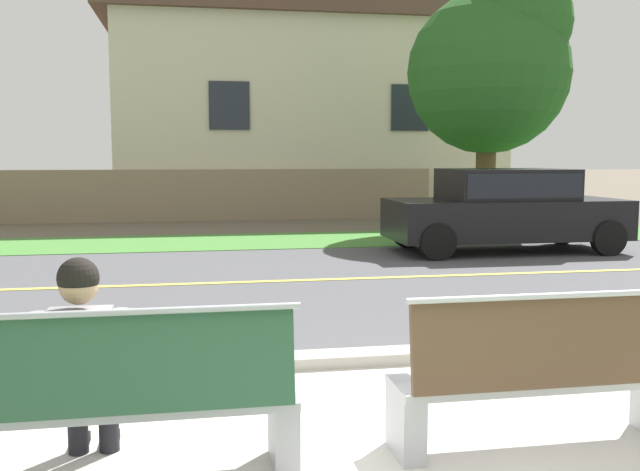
# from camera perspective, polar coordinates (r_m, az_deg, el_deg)

# --- Properties ---
(ground_plane) EXTENTS (140.00, 140.00, 0.00)m
(ground_plane) POSITION_cam_1_polar(r_m,az_deg,el_deg) (11.68, -5.95, -2.45)
(ground_plane) COLOR #665B4C
(sidewalk_pavement) EXTENTS (44.00, 3.60, 0.01)m
(sidewalk_pavement) POSITION_cam_1_polar(r_m,az_deg,el_deg) (4.39, 2.16, -17.66)
(sidewalk_pavement) COLOR beige
(sidewalk_pavement) RESTS_ON ground_plane
(curb_edge) EXTENTS (44.00, 0.30, 0.11)m
(curb_edge) POSITION_cam_1_polar(r_m,az_deg,el_deg) (6.18, -1.82, -9.96)
(curb_edge) COLOR #ADA89E
(curb_edge) RESTS_ON ground_plane
(street_asphalt) EXTENTS (52.00, 8.00, 0.01)m
(street_asphalt) POSITION_cam_1_polar(r_m,az_deg,el_deg) (10.21, -5.30, -3.71)
(street_asphalt) COLOR #515156
(street_asphalt) RESTS_ON ground_plane
(road_centre_line) EXTENTS (48.00, 0.14, 0.01)m
(road_centre_line) POSITION_cam_1_polar(r_m,az_deg,el_deg) (10.21, -5.30, -3.69)
(road_centre_line) COLOR #E0CC4C
(road_centre_line) RESTS_ON ground_plane
(far_verge_grass) EXTENTS (48.00, 2.80, 0.02)m
(far_verge_grass) POSITION_cam_1_polar(r_m,az_deg,el_deg) (14.98, -6.94, -0.48)
(far_verge_grass) COLOR #478438
(far_verge_grass) RESTS_ON ground_plane
(bench_left) EXTENTS (1.82, 0.48, 1.01)m
(bench_left) POSITION_cam_1_polar(r_m,az_deg,el_deg) (4.13, -14.76, -12.76)
(bench_left) COLOR #9EA0A8
(bench_left) RESTS_ON ground_plane
(bench_right) EXTENTS (1.82, 0.48, 1.01)m
(bench_right) POSITION_cam_1_polar(r_m,az_deg,el_deg) (4.61, 17.32, -10.79)
(bench_right) COLOR silver
(bench_right) RESTS_ON ground_plane
(seated_person_grey) EXTENTS (0.52, 0.68, 1.25)m
(seated_person_grey) POSITION_cam_1_polar(r_m,az_deg,el_deg) (4.25, -18.26, -9.19)
(seated_person_grey) COLOR black
(seated_person_grey) RESTS_ON ground_plane
(car_black_near) EXTENTS (4.30, 1.86, 1.54)m
(car_black_near) POSITION_cam_1_polar(r_m,az_deg,el_deg) (13.71, 14.51, 2.28)
(car_black_near) COLOR black
(car_black_near) RESTS_ON ground_plane
(shade_tree_left) EXTENTS (3.64, 3.64, 6.00)m
(shade_tree_left) POSITION_cam_1_polar(r_m,az_deg,el_deg) (17.02, 13.70, 13.34)
(shade_tree_left) COLOR brown
(shade_tree_left) RESTS_ON ground_plane
(garden_wall) EXTENTS (13.00, 0.36, 1.40)m
(garden_wall) POSITION_cam_1_polar(r_m,az_deg,el_deg) (19.91, -9.57, 3.18)
(garden_wall) COLOR gray
(garden_wall) RESTS_ON ground_plane
(house_across_street) EXTENTS (12.26, 6.91, 6.29)m
(house_across_street) POSITION_cam_1_polar(r_m,az_deg,el_deg) (23.41, -1.32, 9.84)
(house_across_street) COLOR beige
(house_across_street) RESTS_ON ground_plane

